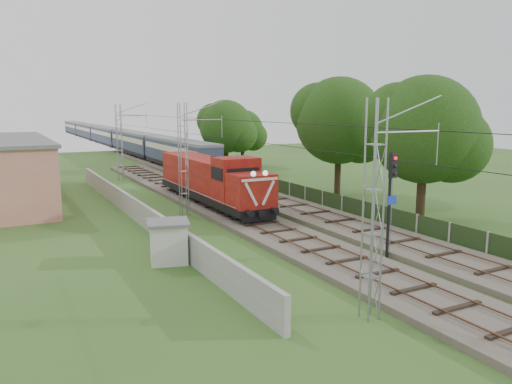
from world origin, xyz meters
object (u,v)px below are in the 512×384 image
locomotive (211,179)px  relay_hut (168,241)px  coach_rake (107,135)px  signal_post (391,187)px

locomotive → relay_hut: size_ratio=6.57×
locomotive → coach_rake: (5.00, 64.53, 0.22)m
locomotive → signal_post: bearing=-80.7°
coach_rake → signal_post: signal_post is taller
locomotive → relay_hut: bearing=-121.4°
relay_hut → coach_rake: bearing=80.8°
coach_rake → relay_hut: size_ratio=42.46×
locomotive → coach_rake: 64.73m
coach_rake → relay_hut: coach_rake is taller
signal_post → relay_hut: 11.50m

